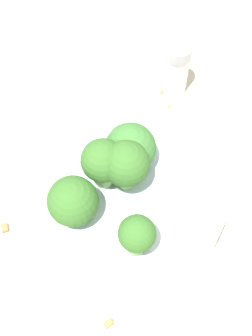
% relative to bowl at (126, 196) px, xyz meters
% --- Properties ---
extents(ground_plane, '(3.00, 3.00, 0.00)m').
position_rel_bowl_xyz_m(ground_plane, '(0.00, 0.00, -0.03)').
color(ground_plane, beige).
extents(bowl, '(0.22, 0.22, 0.05)m').
position_rel_bowl_xyz_m(bowl, '(0.00, 0.00, 0.00)').
color(bowl, silver).
rests_on(bowl, ground_plane).
extents(broccoli_floret_0, '(0.04, 0.04, 0.05)m').
position_rel_bowl_xyz_m(broccoli_floret_0, '(0.07, 0.02, 0.06)').
color(broccoli_floret_0, '#7A9E5B').
rests_on(broccoli_floret_0, bowl).
extents(broccoli_floret_1, '(0.05, 0.05, 0.06)m').
position_rel_bowl_xyz_m(broccoli_floret_1, '(0.00, 0.00, 0.06)').
color(broccoli_floret_1, '#8EB770').
rests_on(broccoli_floret_1, bowl).
extents(broccoli_floret_2, '(0.05, 0.05, 0.05)m').
position_rel_bowl_xyz_m(broccoli_floret_2, '(-0.03, -0.00, 0.05)').
color(broccoli_floret_2, '#8EB770').
rests_on(broccoli_floret_2, bowl).
extents(broccoli_floret_3, '(0.04, 0.04, 0.06)m').
position_rel_bowl_xyz_m(broccoli_floret_3, '(-0.00, -0.02, 0.06)').
color(broccoli_floret_3, '#84AD66').
rests_on(broccoli_floret_3, bowl).
extents(broccoli_floret_4, '(0.05, 0.05, 0.05)m').
position_rel_bowl_xyz_m(broccoli_floret_4, '(0.04, -0.04, 0.05)').
color(broccoli_floret_4, '#84AD66').
rests_on(broccoli_floret_4, bowl).
extents(pepper_shaker, '(0.03, 0.03, 0.08)m').
position_rel_bowl_xyz_m(pepper_shaker, '(-0.18, 0.03, 0.01)').
color(pepper_shaker, silver).
rests_on(pepper_shaker, ground_plane).
extents(almond_crumb_0, '(0.01, 0.01, 0.01)m').
position_rel_bowl_xyz_m(almond_crumb_0, '(-0.15, 0.03, -0.02)').
color(almond_crumb_0, tan).
rests_on(almond_crumb_0, ground_plane).
extents(almond_crumb_1, '(0.01, 0.01, 0.01)m').
position_rel_bowl_xyz_m(almond_crumb_1, '(0.13, 0.01, -0.02)').
color(almond_crumb_1, olive).
rests_on(almond_crumb_1, ground_plane).
extents(almond_crumb_2, '(0.01, 0.01, 0.01)m').
position_rel_bowl_xyz_m(almond_crumb_2, '(0.05, -0.13, -0.02)').
color(almond_crumb_2, olive).
rests_on(almond_crumb_2, ground_plane).
extents(almond_crumb_3, '(0.01, 0.01, 0.01)m').
position_rel_bowl_xyz_m(almond_crumb_3, '(-0.17, 0.02, -0.02)').
color(almond_crumb_3, '#AD7F4C').
rests_on(almond_crumb_3, ground_plane).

